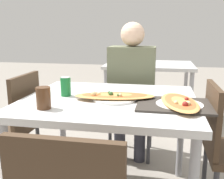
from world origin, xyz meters
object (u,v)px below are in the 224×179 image
object	(u,v)px
dining_table	(109,109)
chair_far_seated	(133,102)
chair_side_left	(12,123)
pizza_second	(180,103)
person_seated	(132,80)
drink_glass	(43,98)
pizza_main	(114,96)
soda_can	(66,87)

from	to	relation	value
dining_table	chair_far_seated	distance (m)	0.81
chair_side_left	dining_table	bearing A→B (deg)	-95.38
pizza_second	person_seated	bearing A→B (deg)	115.00
pizza_second	drink_glass	bearing A→B (deg)	-165.73
dining_table	pizza_main	size ratio (longest dim) A/B	2.09
chair_far_seated	pizza_second	xyz separation A→B (m)	(0.36, -0.88, 0.26)
soda_can	chair_side_left	bearing A→B (deg)	172.74
person_seated	chair_far_seated	bearing A→B (deg)	-90.00
dining_table	soda_can	xyz separation A→B (m)	(-0.29, 0.01, 0.14)
pizza_main	pizza_second	bearing A→B (deg)	-10.54
chair_far_seated	drink_glass	size ratio (longest dim) A/B	7.01
soda_can	pizza_second	world-z (taller)	soda_can
soda_can	dining_table	bearing A→B (deg)	-2.51
chair_side_left	drink_glass	distance (m)	0.63
soda_can	person_seated	bearing A→B (deg)	61.90
chair_far_seated	person_seated	world-z (taller)	person_seated
pizza_main	soda_can	world-z (taller)	soda_can
chair_side_left	soda_can	bearing A→B (deg)	-97.26
chair_side_left	drink_glass	size ratio (longest dim) A/B	7.01
drink_glass	pizza_second	xyz separation A→B (m)	(0.74, 0.19, -0.04)
chair_side_left	pizza_main	xyz separation A→B (m)	(0.77, -0.09, 0.26)
pizza_second	pizza_main	bearing A→B (deg)	169.46
soda_can	pizza_main	bearing A→B (deg)	-5.96
dining_table	chair_far_seated	xyz separation A→B (m)	(0.06, 0.79, -0.16)
dining_table	drink_glass	world-z (taller)	drink_glass
drink_glass	pizza_second	distance (m)	0.76
dining_table	chair_side_left	bearing A→B (deg)	174.62
dining_table	person_seated	size ratio (longest dim) A/B	0.89
chair_far_seated	drink_glass	distance (m)	1.17
chair_side_left	pizza_second	bearing A→B (deg)	-98.00
soda_can	pizza_second	distance (m)	0.73
chair_side_left	pizza_second	distance (m)	1.20
drink_glass	chair_far_seated	bearing A→B (deg)	70.72
drink_glass	pizza_second	size ratio (longest dim) A/B	0.27
chair_far_seated	chair_side_left	world-z (taller)	same
drink_glass	pizza_second	world-z (taller)	drink_glass
person_seated	pizza_main	distance (m)	0.70
chair_far_seated	soda_can	world-z (taller)	soda_can
dining_table	pizza_second	size ratio (longest dim) A/B	2.39
person_seated	pizza_second	xyz separation A→B (m)	(0.36, -0.78, 0.03)
pizza_main	chair_side_left	bearing A→B (deg)	173.29
dining_table	person_seated	world-z (taller)	person_seated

